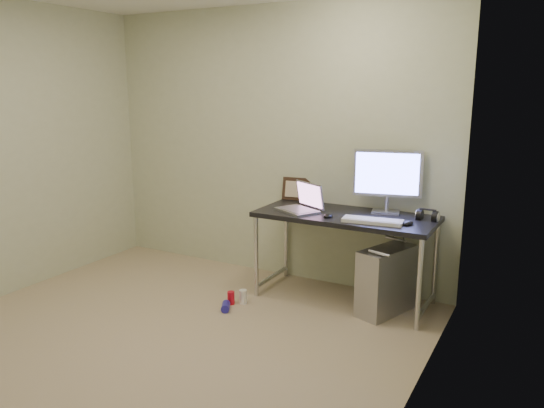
% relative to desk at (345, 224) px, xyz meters
% --- Properties ---
extents(floor, '(3.50, 3.50, 0.00)m').
position_rel_desk_xyz_m(floor, '(-0.87, -1.43, -0.66)').
color(floor, tan).
rests_on(floor, ground).
extents(wall_back, '(3.50, 0.02, 2.50)m').
position_rel_desk_xyz_m(wall_back, '(-0.87, 0.32, 0.59)').
color(wall_back, beige).
rests_on(wall_back, ground).
extents(wall_right, '(0.02, 3.50, 2.50)m').
position_rel_desk_xyz_m(wall_right, '(0.88, -1.43, 0.59)').
color(wall_right, beige).
rests_on(wall_right, ground).
extents(desk, '(1.47, 0.64, 0.75)m').
position_rel_desk_xyz_m(desk, '(0.00, 0.00, 0.00)').
color(desk, black).
rests_on(desk, ground).
extents(tower_computer, '(0.38, 0.56, 0.57)m').
position_rel_desk_xyz_m(tower_computer, '(0.39, -0.08, -0.40)').
color(tower_computer, '#ACACB1').
rests_on(tower_computer, ground).
extents(cable_a, '(0.01, 0.16, 0.69)m').
position_rel_desk_xyz_m(cable_a, '(0.34, 0.27, -0.26)').
color(cable_a, black).
rests_on(cable_a, ground).
extents(cable_b, '(0.02, 0.11, 0.71)m').
position_rel_desk_xyz_m(cable_b, '(0.43, 0.25, -0.28)').
color(cable_b, black).
rests_on(cable_b, ground).
extents(can_red, '(0.06, 0.06, 0.11)m').
position_rel_desk_xyz_m(can_red, '(-0.78, -0.55, -0.61)').
color(can_red, red).
rests_on(can_red, ground).
extents(can_white, '(0.07, 0.07, 0.12)m').
position_rel_desk_xyz_m(can_white, '(-0.70, -0.48, -0.61)').
color(can_white, white).
rests_on(can_white, ground).
extents(can_blue, '(0.12, 0.14, 0.07)m').
position_rel_desk_xyz_m(can_blue, '(-0.75, -0.67, -0.63)').
color(can_blue, '#2A24B3').
rests_on(can_blue, ground).
extents(laptop, '(0.43, 0.41, 0.24)m').
position_rel_desk_xyz_m(laptop, '(-0.37, -0.06, 0.14)').
color(laptop, '#B6B7BF').
rests_on(laptop, desk).
extents(monitor, '(0.55, 0.21, 0.52)m').
position_rel_desk_xyz_m(monitor, '(0.28, 0.21, 0.39)').
color(monitor, '#B6B7BF').
rests_on(monitor, desk).
extents(keyboard, '(0.47, 0.20, 0.03)m').
position_rel_desk_xyz_m(keyboard, '(0.28, -0.16, 0.10)').
color(keyboard, white).
rests_on(keyboard, desk).
extents(mouse_right, '(0.09, 0.12, 0.04)m').
position_rel_desk_xyz_m(mouse_right, '(0.54, -0.09, 0.10)').
color(mouse_right, black).
rests_on(mouse_right, desk).
extents(mouse_left, '(0.08, 0.12, 0.04)m').
position_rel_desk_xyz_m(mouse_left, '(-0.09, -0.16, 0.10)').
color(mouse_left, black).
rests_on(mouse_left, desk).
extents(headphones, '(0.17, 0.10, 0.11)m').
position_rel_desk_xyz_m(headphones, '(0.64, 0.13, 0.12)').
color(headphones, black).
rests_on(headphones, desk).
extents(picture_frame, '(0.27, 0.11, 0.21)m').
position_rel_desk_xyz_m(picture_frame, '(-0.60, 0.30, 0.19)').
color(picture_frame, black).
rests_on(picture_frame, desk).
extents(webcam, '(0.04, 0.04, 0.12)m').
position_rel_desk_xyz_m(webcam, '(-0.39, 0.26, 0.17)').
color(webcam, silver).
rests_on(webcam, desk).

